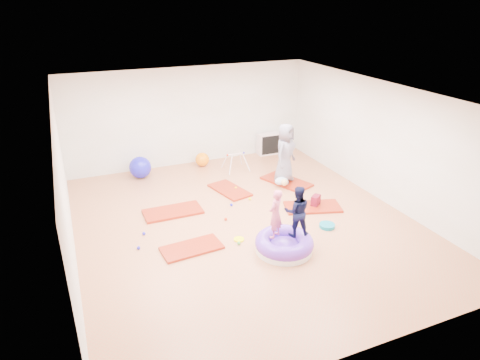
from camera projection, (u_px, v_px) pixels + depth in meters
name	position (u px, v px, depth m)	size (l,w,h in m)	color
room	(246.00, 163.00, 8.79)	(7.01, 8.01, 2.81)	#BA6746
gym_mat_front_left	(192.00, 248.00, 8.37)	(1.17, 0.59, 0.05)	#9C280F
gym_mat_mid_left	(173.00, 212.00, 9.77)	(1.31, 0.66, 0.05)	#9C280F
gym_mat_center_back	(230.00, 190.00, 10.86)	(1.19, 0.59, 0.05)	#9C280F
gym_mat_right	(313.00, 207.00, 9.99)	(1.28, 0.64, 0.05)	#9C280F
gym_mat_rear_right	(286.00, 181.00, 11.35)	(1.33, 0.66, 0.06)	#9C280F
inflatable_cushion	(284.00, 244.00, 8.27)	(1.14, 1.14, 0.36)	white
child_pink	(276.00, 212.00, 8.06)	(0.36, 0.24, 0.98)	#D65C83
child_navy	(297.00, 209.00, 8.10)	(0.50, 0.39, 1.03)	black
adult_caregiver	(285.00, 153.00, 11.01)	(0.76, 0.50, 1.56)	slate
infant	(282.00, 181.00, 11.02)	(0.36, 0.37, 0.21)	silver
ball_pit_balls	(217.00, 221.00, 9.34)	(2.97, 2.98, 0.07)	green
exercise_ball_blue	(140.00, 167.00, 11.56)	(0.59, 0.59, 0.59)	#1D19C9
exercise_ball_orange	(202.00, 159.00, 12.38)	(0.40, 0.40, 0.40)	orange
infant_play_gym	(236.00, 159.00, 12.01)	(0.66, 0.63, 0.51)	silver
cube_shelf	(268.00, 144.00, 13.28)	(0.67, 0.33, 0.67)	silver
balance_disc	(327.00, 226.00, 9.15)	(0.34, 0.34, 0.07)	#0C768E
backpack	(316.00, 201.00, 10.00)	(0.25, 0.15, 0.29)	#BF153D
yellow_toy	(239.00, 239.00, 8.68)	(0.21, 0.21, 0.03)	#FCFF00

